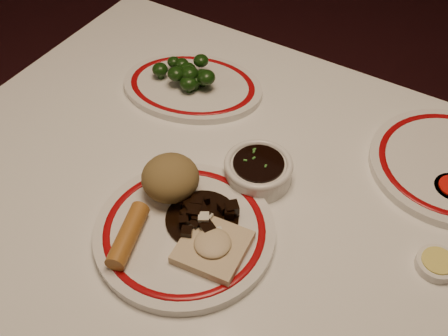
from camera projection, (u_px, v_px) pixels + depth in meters
dining_table at (246, 242)px, 1.00m from camera, size 1.20×0.90×0.75m
main_plate at (185, 232)px, 0.89m from camera, size 0.33×0.33×0.02m
rice_mound at (170, 178)px, 0.91m from camera, size 0.10×0.10×0.07m
spring_roll at (128, 235)px, 0.86m from camera, size 0.06×0.12×0.03m
fried_wonton at (213, 246)px, 0.85m from camera, size 0.11×0.11×0.03m
stirfry_heap at (201, 215)px, 0.89m from camera, size 0.12×0.12×0.03m
broccoli_plate at (193, 87)px, 1.14m from camera, size 0.33×0.31×0.02m
broccoli_pile at (189, 74)px, 1.12m from camera, size 0.14×0.09×0.05m
soy_bowl at (258, 171)px, 0.97m from camera, size 0.12×0.12×0.04m
mustard_dish at (437, 264)px, 0.85m from camera, size 0.06×0.06×0.02m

